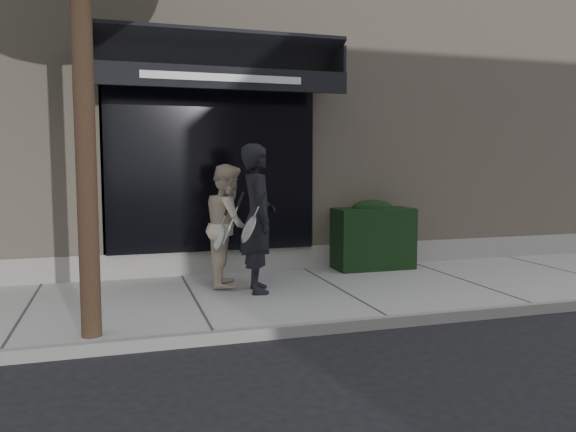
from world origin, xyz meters
name	(u,v)px	position (x,y,z in m)	size (l,w,h in m)	color
ground	(338,296)	(0.00, 0.00, 0.00)	(80.00, 80.00, 0.00)	black
sidewalk	(338,292)	(0.00, 0.00, 0.06)	(20.00, 3.00, 0.12)	#9F9F99
curb	(390,322)	(0.00, -1.55, 0.07)	(20.00, 0.10, 0.14)	gray
building_facade	(254,123)	(-0.01, 4.96, 2.74)	(14.30, 8.04, 5.64)	tan
hedge	(372,236)	(1.10, 1.25, 0.66)	(1.30, 0.70, 1.14)	black
pedestrian_front	(258,218)	(-1.12, 0.14, 1.12)	(0.84, 0.91, 2.00)	black
pedestrian_back	(229,225)	(-1.42, 0.63, 0.98)	(0.80, 0.95, 1.73)	beige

